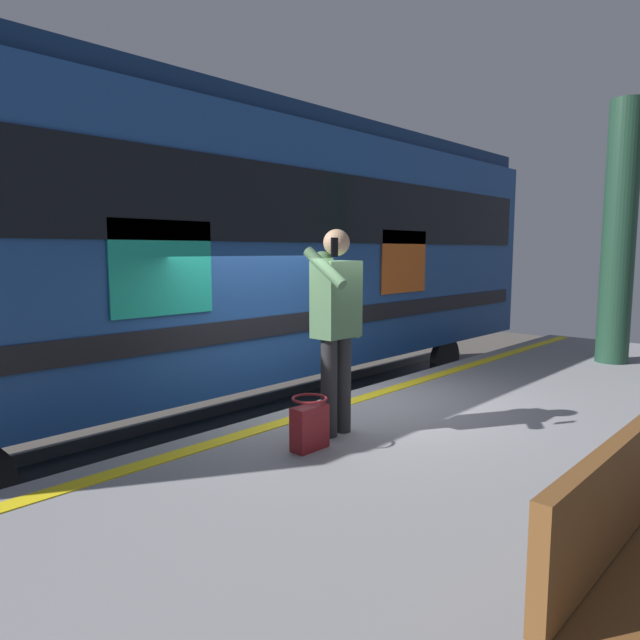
{
  "coord_description": "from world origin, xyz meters",
  "views": [
    {
      "loc": [
        4.34,
        3.96,
        2.56
      ],
      "look_at": [
        0.4,
        0.3,
        1.9
      ],
      "focal_mm": 31.76,
      "sensor_mm": 36.0,
      "label": 1
    }
  ],
  "objects_px": {
    "handbag": "(310,425)",
    "station_column": "(619,234)",
    "train_carriage": "(239,244)",
    "passenger": "(336,315)"
  },
  "relations": [
    {
      "from": "station_column",
      "to": "train_carriage",
      "type": "bearing_deg",
      "value": -49.57
    },
    {
      "from": "passenger",
      "to": "handbag",
      "type": "relative_size",
      "value": 4.13
    },
    {
      "from": "passenger",
      "to": "station_column",
      "type": "xyz_separation_m",
      "value": [
        -5.0,
        0.78,
        0.76
      ]
    },
    {
      "from": "passenger",
      "to": "station_column",
      "type": "bearing_deg",
      "value": 171.17
    },
    {
      "from": "train_carriage",
      "to": "passenger",
      "type": "xyz_separation_m",
      "value": [
        1.59,
        3.23,
        -0.63
      ]
    },
    {
      "from": "passenger",
      "to": "station_column",
      "type": "height_order",
      "value": "station_column"
    },
    {
      "from": "handbag",
      "to": "station_column",
      "type": "height_order",
      "value": "station_column"
    },
    {
      "from": "train_carriage",
      "to": "station_column",
      "type": "relative_size",
      "value": 3.33
    },
    {
      "from": "train_carriage",
      "to": "handbag",
      "type": "relative_size",
      "value": 28.22
    },
    {
      "from": "train_carriage",
      "to": "passenger",
      "type": "distance_m",
      "value": 3.65
    }
  ]
}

